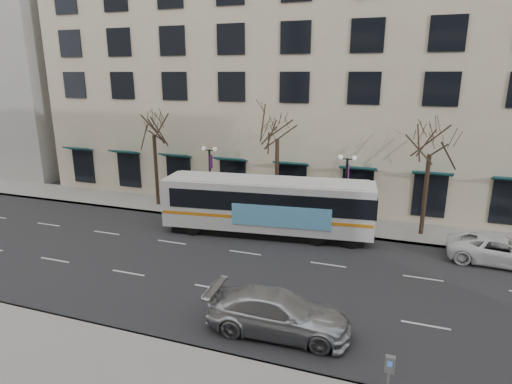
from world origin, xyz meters
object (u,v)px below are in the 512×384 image
at_px(tree_far_left, 153,123).
at_px(lamp_post_left, 210,177).
at_px(tree_far_mid, 277,125).
at_px(lamp_post_right, 346,188).
at_px(silver_car, 278,313).
at_px(tree_far_right, 431,139).
at_px(pay_station, 389,367).
at_px(city_bus, 269,205).
at_px(white_pickup, 500,250).

relative_size(tree_far_left, lamp_post_left, 1.60).
bearing_deg(lamp_post_left, tree_far_left, 173.17).
distance_m(tree_far_mid, lamp_post_right, 6.41).
height_order(lamp_post_left, silver_car, lamp_post_left).
distance_m(tree_far_right, pay_station, 16.98).
relative_size(lamp_post_right, silver_car, 0.87).
xyz_separation_m(tree_far_left, pay_station, (18.64, -16.10, -5.48)).
xyz_separation_m(tree_far_right, lamp_post_left, (-14.99, -0.60, -3.48)).
relative_size(tree_far_left, tree_far_right, 1.03).
bearing_deg(tree_far_mid, tree_far_right, -0.00).
xyz_separation_m(tree_far_left, tree_far_mid, (10.00, 0.00, 0.21)).
bearing_deg(pay_station, city_bus, 123.33).
bearing_deg(city_bus, tree_far_mid, 90.03).
distance_m(tree_far_mid, silver_car, 15.45).
bearing_deg(tree_far_right, city_bus, -162.76).
xyz_separation_m(silver_car, pay_station, (4.48, -2.50, 0.34)).
distance_m(tree_far_left, tree_far_right, 20.00).
bearing_deg(lamp_post_right, tree_far_right, 6.85).
relative_size(tree_far_left, pay_station, 5.68).
bearing_deg(white_pickup, tree_far_right, 56.71).
relative_size(tree_far_right, lamp_post_left, 1.55).
bearing_deg(silver_car, white_pickup, -46.03).
height_order(lamp_post_left, lamp_post_right, same).
height_order(tree_far_right, silver_car, tree_far_right).
distance_m(lamp_post_right, silver_car, 13.19).
bearing_deg(tree_far_left, tree_far_right, 0.00).
distance_m(city_bus, silver_car, 11.33).
bearing_deg(silver_car, tree_far_mid, 14.34).
relative_size(tree_far_right, lamp_post_right, 1.55).
bearing_deg(city_bus, lamp_post_left, 149.10).
bearing_deg(tree_far_left, lamp_post_left, -6.83).
bearing_deg(tree_far_left, city_bus, -16.11).
relative_size(lamp_post_left, lamp_post_right, 1.00).
bearing_deg(city_bus, silver_car, -77.09).
relative_size(lamp_post_left, silver_car, 0.87).
bearing_deg(city_bus, white_pickup, -7.19).
bearing_deg(tree_far_mid, silver_car, -72.98).
height_order(white_pickup, pay_station, pay_station).
xyz_separation_m(tree_far_mid, pay_station, (8.64, -16.10, -5.69)).
distance_m(white_pickup, pay_station, 14.12).
relative_size(tree_far_right, pay_station, 5.49).
height_order(lamp_post_left, city_bus, lamp_post_left).
relative_size(tree_far_right, white_pickup, 1.44).
relative_size(tree_far_left, silver_car, 1.39).
xyz_separation_m(tree_far_mid, lamp_post_left, (-4.99, -0.60, -3.96)).
xyz_separation_m(city_bus, pay_station, (8.28, -13.11, -0.83)).
distance_m(lamp_post_left, city_bus, 5.93).
relative_size(tree_far_mid, city_bus, 0.61).
height_order(tree_far_left, lamp_post_left, tree_far_left).
bearing_deg(silver_car, tree_far_right, -25.90).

